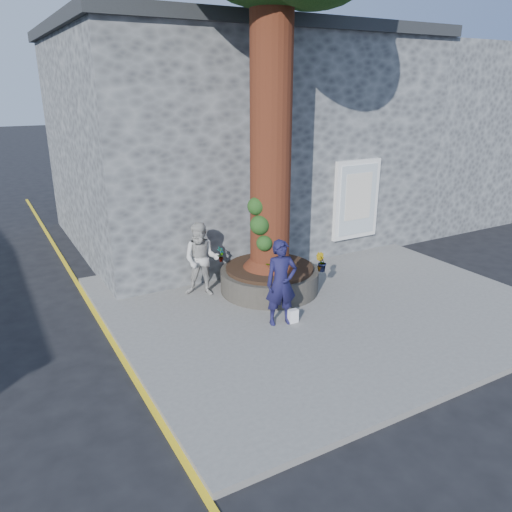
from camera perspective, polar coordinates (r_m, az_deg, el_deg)
ground at (r=10.00m, az=3.53°, el=-9.30°), size 120.00×120.00×0.00m
pavement at (r=11.49m, az=7.12°, el=-5.16°), size 9.00×8.00×0.12m
yellow_line at (r=9.76m, az=-15.34°, el=-10.75°), size 0.10×30.00×0.01m
stone_shop at (r=16.37m, az=-2.77°, el=13.48°), size 10.30×8.30×6.30m
neighbour_shop at (r=21.23m, az=17.44°, el=13.51°), size 6.00×8.00×6.00m
planter at (r=11.75m, az=1.54°, el=-2.59°), size 2.30×2.30×0.60m
man at (r=9.94m, az=2.90°, el=-3.09°), size 0.73×0.56×1.77m
woman at (r=11.37m, az=-6.25°, el=-0.40°), size 1.06×1.01×1.72m
shopping_bag at (r=10.29m, az=4.26°, el=-6.85°), size 0.21×0.13×0.28m
plant_a at (r=11.91m, az=-4.06°, el=0.20°), size 0.23×0.21×0.37m
plant_b at (r=11.36m, az=7.46°, el=-0.70°), size 0.33×0.33×0.43m
plant_c at (r=11.38m, az=7.45°, el=-1.03°), size 0.22×0.22×0.30m
plant_d at (r=11.16m, az=1.87°, el=-1.27°), size 0.35×0.36×0.30m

